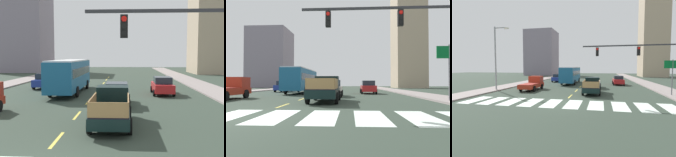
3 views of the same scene
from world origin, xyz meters
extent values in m
cube|color=gray|center=(12.28, 18.00, 0.07)|extent=(3.43, 110.00, 0.15)
cube|color=#DEC84B|center=(0.00, 4.00, 0.00)|extent=(0.16, 2.40, 0.01)
cube|color=#DEC84B|center=(0.00, 9.00, 0.00)|extent=(0.16, 2.40, 0.01)
cube|color=#DEC84B|center=(0.00, 14.00, 0.00)|extent=(0.16, 2.40, 0.01)
cube|color=#DEC84B|center=(0.00, 19.00, 0.00)|extent=(0.16, 2.40, 0.01)
cube|color=#DEC84B|center=(0.00, 24.00, 0.00)|extent=(0.16, 2.40, 0.01)
cube|color=#DEC84B|center=(0.00, 29.00, 0.00)|extent=(0.16, 2.40, 0.01)
cube|color=#DEC84B|center=(0.00, 34.00, 0.00)|extent=(0.16, 2.40, 0.01)
cube|color=#DEC84B|center=(0.00, 39.00, 0.00)|extent=(0.16, 2.40, 0.01)
cube|color=black|center=(2.31, 6.58, 0.68)|extent=(1.96, 5.20, 0.56)
cube|color=black|center=(2.31, 8.28, 1.46)|extent=(1.84, 1.60, 1.00)
cube|color=#19232D|center=(2.31, 8.72, 1.64)|extent=(1.72, 0.08, 0.56)
cube|color=black|center=(2.31, 5.63, 0.99)|extent=(1.84, 3.30, 0.06)
cylinder|color=black|center=(1.33, 8.14, 0.40)|extent=(0.22, 0.80, 0.80)
cylinder|color=black|center=(3.29, 8.14, 0.40)|extent=(0.22, 0.80, 0.80)
cylinder|color=black|center=(1.33, 5.02, 0.40)|extent=(0.22, 0.80, 0.80)
cylinder|color=black|center=(3.29, 5.02, 0.40)|extent=(0.22, 0.80, 0.80)
cube|color=olive|center=(1.41, 5.63, 1.37)|extent=(0.06, 3.17, 0.70)
cube|color=olive|center=(3.21, 5.63, 1.37)|extent=(0.06, 3.17, 0.70)
cube|color=olive|center=(2.31, 4.04, 1.37)|extent=(1.80, 0.06, 0.70)
cube|color=#195C8A|center=(-2.60, 19.34, 1.85)|extent=(2.50, 10.80, 2.70)
cube|color=#19232D|center=(-2.60, 19.34, 2.20)|extent=(2.52, 9.94, 0.80)
cube|color=silver|center=(-2.60, 19.34, 3.26)|extent=(2.40, 10.37, 0.12)
cylinder|color=black|center=(-3.85, 22.69, 0.50)|extent=(0.22, 1.00, 1.00)
cylinder|color=black|center=(-1.35, 22.69, 0.50)|extent=(0.22, 1.00, 1.00)
cylinder|color=black|center=(-3.85, 16.37, 0.50)|extent=(0.22, 1.00, 1.00)
cylinder|color=black|center=(-1.35, 16.37, 0.50)|extent=(0.22, 1.00, 1.00)
cube|color=navy|center=(-6.31, 23.10, 0.70)|extent=(1.80, 4.40, 0.76)
cube|color=#1E2833|center=(-6.31, 22.95, 1.40)|extent=(1.58, 2.11, 0.64)
cylinder|color=black|center=(-7.21, 24.47, 0.32)|extent=(0.22, 0.64, 0.64)
cylinder|color=black|center=(-5.41, 24.47, 0.32)|extent=(0.22, 0.64, 0.64)
cylinder|color=black|center=(-7.21, 21.74, 0.32)|extent=(0.22, 0.64, 0.64)
cylinder|color=black|center=(-5.41, 21.74, 0.32)|extent=(0.22, 0.64, 0.64)
cube|color=beige|center=(2.39, 12.82, 0.70)|extent=(1.80, 4.40, 0.76)
cube|color=#1E2833|center=(2.39, 12.67, 1.40)|extent=(1.58, 2.11, 0.64)
cylinder|color=black|center=(1.49, 14.18, 0.32)|extent=(0.22, 0.64, 0.64)
cylinder|color=black|center=(3.29, 14.18, 0.32)|extent=(0.22, 0.64, 0.64)
cylinder|color=black|center=(1.49, 11.46, 0.32)|extent=(0.22, 0.64, 0.64)
cylinder|color=black|center=(3.29, 11.46, 0.32)|extent=(0.22, 0.64, 0.64)
cube|color=red|center=(6.59, 18.70, 0.70)|extent=(1.80, 4.40, 0.76)
cube|color=#1E2833|center=(6.59, 18.55, 1.40)|extent=(1.58, 2.11, 0.64)
cylinder|color=black|center=(5.69, 20.06, 0.32)|extent=(0.22, 0.64, 0.64)
cylinder|color=black|center=(7.49, 20.06, 0.32)|extent=(0.22, 0.64, 0.64)
cylinder|color=black|center=(5.69, 17.34, 0.32)|extent=(0.22, 0.64, 0.64)
cylinder|color=black|center=(7.49, 17.34, 0.32)|extent=(0.22, 0.64, 0.64)
cube|color=#2D2D33|center=(6.37, 2.31, 5.40)|extent=(9.58, 0.12, 0.12)
cube|color=black|center=(3.02, 2.31, 4.85)|extent=(0.28, 0.24, 0.84)
cylinder|color=red|center=(3.02, 2.18, 5.11)|extent=(0.20, 0.04, 0.20)
cylinder|color=black|center=(3.02, 2.18, 4.85)|extent=(0.20, 0.04, 0.20)
cylinder|color=black|center=(3.02, 2.18, 4.59)|extent=(0.20, 0.04, 0.20)
cube|color=gray|center=(-21.14, 54.87, 9.17)|extent=(11.81, 11.59, 18.35)
camera|label=1|loc=(3.12, -7.78, 3.80)|focal=43.60mm
camera|label=2|loc=(4.19, -8.49, 1.42)|focal=32.52mm
camera|label=3|loc=(3.42, -15.29, 3.35)|focal=27.80mm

